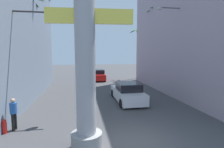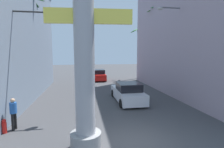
# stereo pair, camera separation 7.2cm
# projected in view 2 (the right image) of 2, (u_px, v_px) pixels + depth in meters

# --- Properties ---
(ground_plane) EXTENTS (89.11, 89.11, 0.00)m
(ground_plane) POSITION_uv_depth(u_px,v_px,m) (104.00, 93.00, 17.41)
(ground_plane) COLOR #424244
(building_right) EXTENTS (9.16, 18.83, 13.87)m
(building_right) POSITION_uv_depth(u_px,v_px,m) (212.00, 22.00, 16.78)
(building_right) COLOR #9E8C99
(building_right) RESTS_ON ground
(neon_sign_pole) EXTENTS (3.70, 1.26, 10.77)m
(neon_sign_pole) POSITION_uv_depth(u_px,v_px,m) (84.00, 23.00, 6.60)
(neon_sign_pole) COLOR #9E9EA3
(neon_sign_pole) RESTS_ON ground
(street_lamp) EXTENTS (2.80, 0.28, 7.70)m
(street_lamp) POSITION_uv_depth(u_px,v_px,m) (182.00, 44.00, 14.56)
(street_lamp) COLOR #59595E
(street_lamp) RESTS_ON ground
(traffic_light_mast) EXTENTS (5.49, 0.32, 6.46)m
(traffic_light_mast) POSITION_uv_depth(u_px,v_px,m) (34.00, 43.00, 10.55)
(traffic_light_mast) COLOR #333333
(traffic_light_mast) RESTS_ON ground
(car_lead) EXTENTS (2.06, 4.78, 1.56)m
(car_lead) POSITION_uv_depth(u_px,v_px,m) (128.00, 93.00, 14.28)
(car_lead) COLOR black
(car_lead) RESTS_ON ground
(car_far) EXTENTS (2.11, 4.27, 1.56)m
(car_far) POSITION_uv_depth(u_px,v_px,m) (98.00, 75.00, 25.59)
(car_far) COLOR black
(car_far) RESTS_ON ground
(palm_tree_far_right) EXTENTS (2.60, 2.87, 7.73)m
(palm_tree_far_right) POSITION_uv_depth(u_px,v_px,m) (139.00, 46.00, 26.86)
(palm_tree_far_right) COLOR brown
(palm_tree_far_right) RESTS_ON ground
(palm_tree_mid_left) EXTENTS (3.07, 2.90, 8.88)m
(palm_tree_mid_left) POSITION_uv_depth(u_px,v_px,m) (28.00, 32.00, 15.00)
(palm_tree_mid_left) COLOR brown
(palm_tree_mid_left) RESTS_ON ground
(palm_tree_mid_right) EXTENTS (2.78, 2.81, 9.35)m
(palm_tree_mid_right) POSITION_uv_depth(u_px,v_px,m) (158.00, 40.00, 20.45)
(palm_tree_mid_right) COLOR brown
(palm_tree_mid_right) RESTS_ON ground
(pedestrian_curb_left) EXTENTS (0.41, 0.41, 1.66)m
(pedestrian_curb_left) POSITION_uv_depth(u_px,v_px,m) (13.00, 111.00, 8.88)
(pedestrian_curb_left) COLOR black
(pedestrian_curb_left) RESTS_ON ground
(fire_hydrant) EXTENTS (0.22, 0.22, 0.72)m
(fire_hydrant) POSITION_uv_depth(u_px,v_px,m) (4.00, 126.00, 8.58)
(fire_hydrant) COLOR red
(fire_hydrant) RESTS_ON ground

